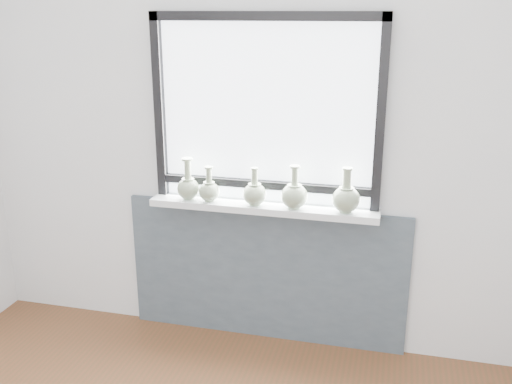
% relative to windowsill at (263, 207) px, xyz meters
% --- Properties ---
extents(back_wall, '(3.60, 0.02, 2.60)m').
position_rel_windowsill_xyz_m(back_wall, '(0.00, 0.10, 0.42)').
color(back_wall, silver).
rests_on(back_wall, ground).
extents(apron_panel, '(1.70, 0.03, 0.86)m').
position_rel_windowsill_xyz_m(apron_panel, '(0.00, 0.07, -0.45)').
color(apron_panel, '#4A5662').
rests_on(apron_panel, ground).
extents(windowsill, '(1.32, 0.18, 0.04)m').
position_rel_windowsill_xyz_m(windowsill, '(0.00, 0.00, 0.00)').
color(windowsill, silver).
rests_on(windowsill, apron_panel).
extents(window, '(1.30, 0.06, 1.05)m').
position_rel_windowsill_xyz_m(window, '(0.00, 0.06, 0.56)').
color(window, black).
rests_on(window, windowsill).
extents(vase_a, '(0.13, 0.13, 0.25)m').
position_rel_windowsill_xyz_m(vase_a, '(-0.44, -0.02, 0.10)').
color(vase_a, gray).
rests_on(vase_a, windowsill).
extents(vase_b, '(0.12, 0.12, 0.21)m').
position_rel_windowsill_xyz_m(vase_b, '(-0.31, -0.02, 0.09)').
color(vase_b, gray).
rests_on(vase_b, windowsill).
extents(vase_c, '(0.14, 0.14, 0.22)m').
position_rel_windowsill_xyz_m(vase_c, '(-0.04, -0.03, 0.09)').
color(vase_c, gray).
rests_on(vase_c, windowsill).
extents(vase_d, '(0.15, 0.15, 0.24)m').
position_rel_windowsill_xyz_m(vase_d, '(0.19, -0.03, 0.10)').
color(vase_d, gray).
rests_on(vase_d, windowsill).
extents(vase_e, '(0.15, 0.15, 0.25)m').
position_rel_windowsill_xyz_m(vase_e, '(0.47, -0.02, 0.10)').
color(vase_e, gray).
rests_on(vase_e, windowsill).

